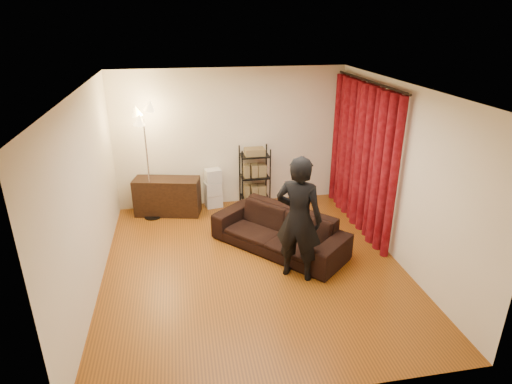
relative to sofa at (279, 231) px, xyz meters
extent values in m
plane|color=#8D4911|center=(-0.51, -0.44, -0.33)|extent=(5.00, 5.00, 0.00)
plane|color=white|center=(-0.51, -0.44, 2.37)|extent=(5.00, 5.00, 0.00)
plane|color=beige|center=(-0.51, 2.06, 1.02)|extent=(5.00, 0.00, 5.00)
plane|color=beige|center=(-0.51, -2.94, 1.02)|extent=(5.00, 0.00, 5.00)
plane|color=beige|center=(-2.76, -0.44, 1.02)|extent=(0.00, 5.00, 5.00)
plane|color=beige|center=(1.74, -0.44, 1.02)|extent=(0.00, 5.00, 5.00)
cylinder|color=black|center=(1.64, 0.69, 2.25)|extent=(0.04, 2.65, 0.04)
imported|color=black|center=(0.00, 0.00, 0.00)|extent=(2.14, 2.25, 0.65)
imported|color=black|center=(0.08, -0.81, 0.60)|extent=(0.81, 0.74, 1.86)
cube|color=black|center=(-1.80, 1.72, 0.03)|extent=(1.30, 0.72, 0.72)
camera|label=1|loc=(-1.48, -6.03, 3.26)|focal=30.00mm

